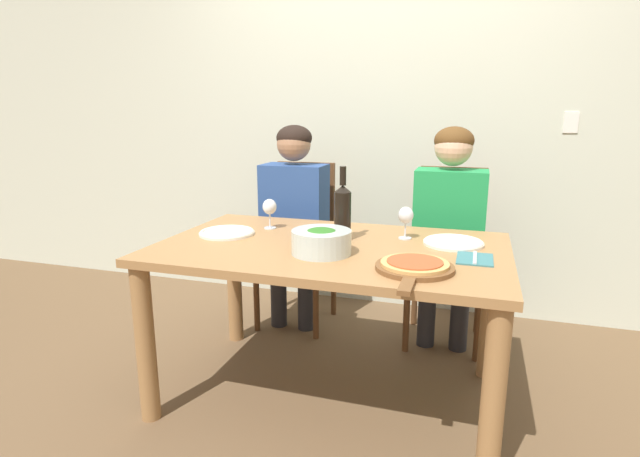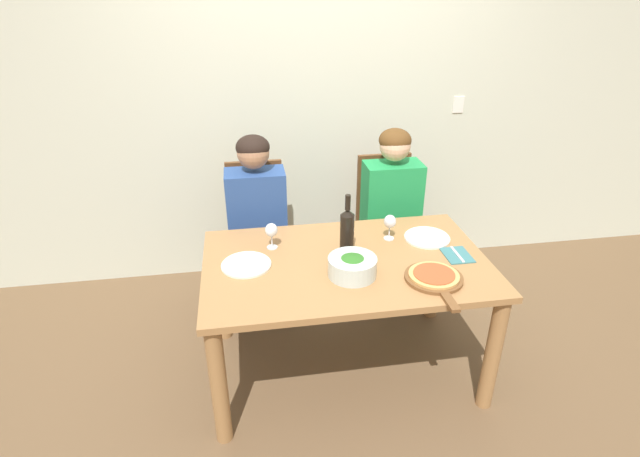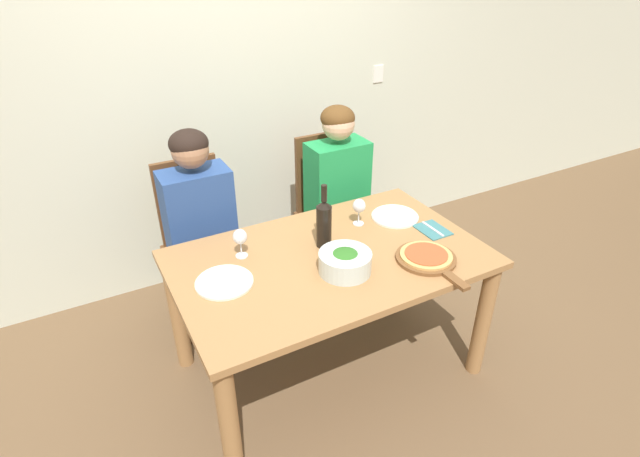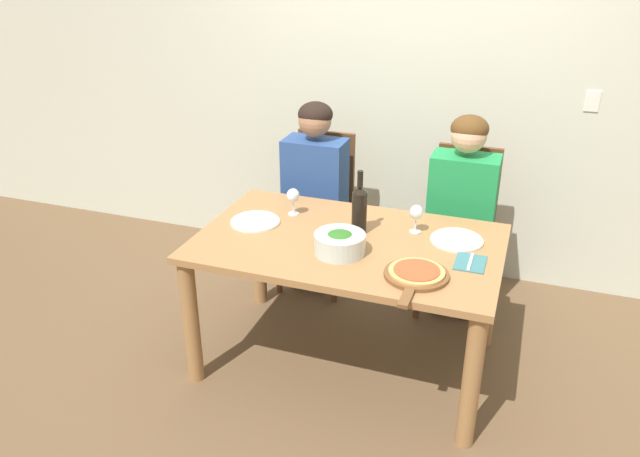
{
  "view_description": "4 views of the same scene",
  "coord_description": "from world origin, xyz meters",
  "px_view_note": "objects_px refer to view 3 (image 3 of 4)",
  "views": [
    {
      "loc": [
        0.59,
        -2.05,
        1.32
      ],
      "look_at": [
        -0.06,
        0.03,
        0.8
      ],
      "focal_mm": 28.0,
      "sensor_mm": 36.0,
      "label": 1
    },
    {
      "loc": [
        -0.51,
        -2.25,
        2.11
      ],
      "look_at": [
        -0.14,
        0.04,
        0.93
      ],
      "focal_mm": 28.0,
      "sensor_mm": 36.0,
      "label": 2
    },
    {
      "loc": [
        -1.02,
        -1.78,
        2.09
      ],
      "look_at": [
        -0.0,
        0.09,
        0.85
      ],
      "focal_mm": 28.0,
      "sensor_mm": 36.0,
      "label": 3
    },
    {
      "loc": [
        0.81,
        -2.7,
        2.13
      ],
      "look_at": [
        -0.14,
        -0.02,
        0.79
      ],
      "focal_mm": 35.0,
      "sensor_mm": 36.0,
      "label": 4
    }
  ],
  "objects_px": {
    "broccoli_bowl": "(344,262)",
    "pizza_on_board": "(427,258)",
    "person_woman": "(200,215)",
    "dinner_plate_right": "(395,216)",
    "wine_bottle": "(324,222)",
    "wine_glass_right": "(359,207)",
    "wine_glass_left": "(240,238)",
    "chair_left": "(198,238)",
    "dinner_plate_left": "(224,282)",
    "chair_right": "(329,205)",
    "fork_on_napkin": "(433,230)",
    "person_man": "(339,182)"
  },
  "relations": [
    {
      "from": "broccoli_bowl",
      "to": "person_woman",
      "type": "bearing_deg",
      "value": 117.22
    },
    {
      "from": "chair_left",
      "to": "wine_glass_right",
      "type": "height_order",
      "value": "chair_left"
    },
    {
      "from": "dinner_plate_right",
      "to": "wine_glass_left",
      "type": "height_order",
      "value": "wine_glass_left"
    },
    {
      "from": "pizza_on_board",
      "to": "wine_glass_left",
      "type": "height_order",
      "value": "wine_glass_left"
    },
    {
      "from": "chair_right",
      "to": "broccoli_bowl",
      "type": "height_order",
      "value": "chair_right"
    },
    {
      "from": "wine_glass_right",
      "to": "chair_left",
      "type": "bearing_deg",
      "value": 139.96
    },
    {
      "from": "chair_right",
      "to": "broccoli_bowl",
      "type": "xyz_separation_m",
      "value": [
        -0.47,
        -0.97,
        0.26
      ]
    },
    {
      "from": "wine_glass_left",
      "to": "wine_glass_right",
      "type": "relative_size",
      "value": 1.0
    },
    {
      "from": "chair_right",
      "to": "fork_on_napkin",
      "type": "height_order",
      "value": "chair_right"
    },
    {
      "from": "wine_glass_right",
      "to": "fork_on_napkin",
      "type": "bearing_deg",
      "value": -38.45
    },
    {
      "from": "person_woman",
      "to": "wine_bottle",
      "type": "relative_size",
      "value": 3.66
    },
    {
      "from": "dinner_plate_left",
      "to": "dinner_plate_right",
      "type": "height_order",
      "value": "same"
    },
    {
      "from": "wine_bottle",
      "to": "dinner_plate_right",
      "type": "bearing_deg",
      "value": 7.69
    },
    {
      "from": "chair_left",
      "to": "person_man",
      "type": "bearing_deg",
      "value": -7.36
    },
    {
      "from": "dinner_plate_right",
      "to": "wine_glass_left",
      "type": "distance_m",
      "value": 0.9
    },
    {
      "from": "chair_left",
      "to": "dinner_plate_left",
      "type": "bearing_deg",
      "value": -96.34
    },
    {
      "from": "person_woman",
      "to": "dinner_plate_right",
      "type": "bearing_deg",
      "value": -29.4
    },
    {
      "from": "chair_left",
      "to": "broccoli_bowl",
      "type": "distance_m",
      "value": 1.1
    },
    {
      "from": "wine_bottle",
      "to": "person_man",
      "type": "bearing_deg",
      "value": 53.87
    },
    {
      "from": "dinner_plate_right",
      "to": "wine_glass_right",
      "type": "bearing_deg",
      "value": 170.59
    },
    {
      "from": "wine_bottle",
      "to": "pizza_on_board",
      "type": "distance_m",
      "value": 0.53
    },
    {
      "from": "broccoli_bowl",
      "to": "wine_glass_right",
      "type": "xyz_separation_m",
      "value": [
        0.3,
        0.35,
        0.05
      ]
    },
    {
      "from": "dinner_plate_right",
      "to": "pizza_on_board",
      "type": "xyz_separation_m",
      "value": [
        -0.12,
        -0.43,
        0.01
      ]
    },
    {
      "from": "person_man",
      "to": "pizza_on_board",
      "type": "distance_m",
      "value": 0.97
    },
    {
      "from": "wine_bottle",
      "to": "person_woman",
      "type": "bearing_deg",
      "value": 127.54
    },
    {
      "from": "chair_right",
      "to": "dinner_plate_left",
      "type": "xyz_separation_m",
      "value": [
        -1.0,
        -0.79,
        0.22
      ]
    },
    {
      "from": "chair_right",
      "to": "person_woman",
      "type": "bearing_deg",
      "value": -172.64
    },
    {
      "from": "dinner_plate_right",
      "to": "fork_on_napkin",
      "type": "distance_m",
      "value": 0.23
    },
    {
      "from": "person_woman",
      "to": "wine_glass_left",
      "type": "distance_m",
      "value": 0.51
    },
    {
      "from": "broccoli_bowl",
      "to": "pizza_on_board",
      "type": "height_order",
      "value": "broccoli_bowl"
    },
    {
      "from": "pizza_on_board",
      "to": "wine_glass_right",
      "type": "distance_m",
      "value": 0.48
    },
    {
      "from": "wine_glass_left",
      "to": "chair_right",
      "type": "bearing_deg",
      "value": 36.17
    },
    {
      "from": "fork_on_napkin",
      "to": "chair_left",
      "type": "bearing_deg",
      "value": 140.42
    },
    {
      "from": "chair_right",
      "to": "wine_bottle",
      "type": "height_order",
      "value": "wine_bottle"
    },
    {
      "from": "dinner_plate_left",
      "to": "dinner_plate_right",
      "type": "bearing_deg",
      "value": 7.41
    },
    {
      "from": "wine_bottle",
      "to": "pizza_on_board",
      "type": "xyz_separation_m",
      "value": [
        0.37,
        -0.36,
        -0.12
      ]
    },
    {
      "from": "chair_right",
      "to": "person_woman",
      "type": "relative_size",
      "value": 0.81
    },
    {
      "from": "broccoli_bowl",
      "to": "wine_glass_right",
      "type": "distance_m",
      "value": 0.46
    },
    {
      "from": "person_man",
      "to": "wine_glass_right",
      "type": "bearing_deg",
      "value": -108.61
    },
    {
      "from": "wine_bottle",
      "to": "fork_on_napkin",
      "type": "distance_m",
      "value": 0.62
    },
    {
      "from": "dinner_plate_right",
      "to": "wine_glass_right",
      "type": "xyz_separation_m",
      "value": [
        -0.22,
        0.04,
        0.1
      ]
    },
    {
      "from": "dinner_plate_right",
      "to": "wine_glass_right",
      "type": "distance_m",
      "value": 0.24
    },
    {
      "from": "chair_right",
      "to": "dinner_plate_left",
      "type": "height_order",
      "value": "chair_right"
    },
    {
      "from": "chair_right",
      "to": "broccoli_bowl",
      "type": "distance_m",
      "value": 1.11
    },
    {
      "from": "dinner_plate_left",
      "to": "fork_on_napkin",
      "type": "bearing_deg",
      "value": -3.83
    },
    {
      "from": "fork_on_napkin",
      "to": "wine_glass_right",
      "type": "bearing_deg",
      "value": 141.55
    },
    {
      "from": "wine_bottle",
      "to": "fork_on_napkin",
      "type": "height_order",
      "value": "wine_bottle"
    },
    {
      "from": "person_woman",
      "to": "pizza_on_board",
      "type": "distance_m",
      "value": 1.28
    },
    {
      "from": "wine_bottle",
      "to": "wine_glass_left",
      "type": "height_order",
      "value": "wine_bottle"
    },
    {
      "from": "wine_glass_right",
      "to": "wine_glass_left",
      "type": "bearing_deg",
      "value": 179.85
    }
  ]
}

